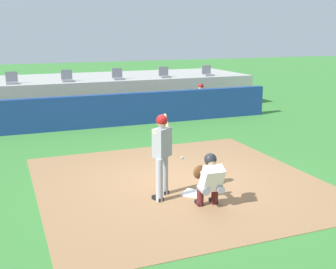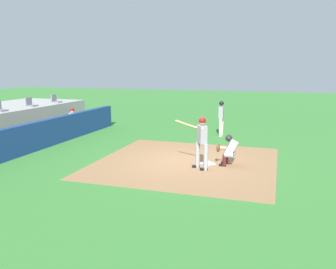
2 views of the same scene
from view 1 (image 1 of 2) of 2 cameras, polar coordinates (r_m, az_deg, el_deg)
name	(u,v)px [view 1 (image 1 of 2)]	position (r m, az deg, el deg)	size (l,w,h in m)	color
ground_plane	(179,182)	(10.04, 1.48, -6.44)	(80.00, 80.00, 0.00)	#387A33
dirt_infield	(179,182)	(10.03, 1.48, -6.41)	(6.40, 6.40, 0.01)	#936B47
home_plate	(193,193)	(9.35, 3.41, -7.87)	(0.44, 0.44, 0.02)	white
batter_at_plate	(162,151)	(8.85, -0.79, -2.16)	(0.76, 1.34, 1.80)	#99999E
catcher_crouched	(209,178)	(8.53, 5.57, -5.86)	(0.50, 1.49, 1.13)	gray
dugout_wall	(110,110)	(15.87, -7.73, 3.22)	(13.00, 0.30, 1.20)	navy
dugout_bench	(104,115)	(16.90, -8.52, 2.53)	(11.80, 0.44, 0.45)	olive
dugout_player_2	(202,99)	(18.05, 4.57, 4.80)	(0.49, 0.70, 1.30)	#939399
stands_platform	(87,92)	(20.10, -10.80, 5.59)	(15.00, 4.40, 1.40)	#9E9E99
stadium_seat_1	(12,80)	(18.15, -20.16, 6.80)	(0.46, 0.46, 0.48)	slate
stadium_seat_2	(67,78)	(18.33, -13.35, 7.33)	(0.46, 0.46, 0.48)	slate
stadium_seat_3	(118,76)	(18.77, -6.74, 7.74)	(0.46, 0.46, 0.48)	slate
stadium_seat_4	(164,74)	(19.43, -0.50, 8.04)	(0.46, 0.46, 0.48)	slate
stadium_seat_5	(207,73)	(20.31, 5.27, 8.22)	(0.46, 0.46, 0.48)	slate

